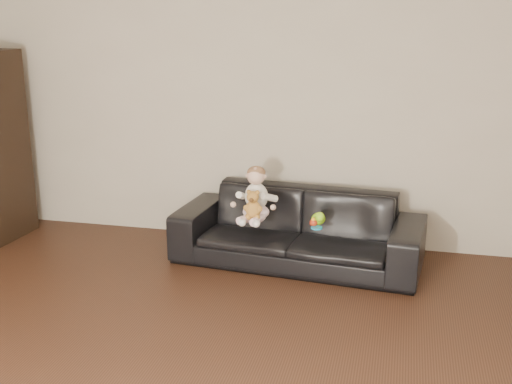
% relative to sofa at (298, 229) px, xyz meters
% --- Properties ---
extents(wall_back, '(5.00, 0.00, 5.00)m').
position_rel_sofa_xyz_m(wall_back, '(-0.45, 0.50, 1.01)').
color(wall_back, '#B6AC98').
rests_on(wall_back, ground).
extents(sofa, '(2.02, 0.95, 0.57)m').
position_rel_sofa_xyz_m(sofa, '(0.00, 0.00, 0.00)').
color(sofa, black).
rests_on(sofa, floor).
extents(baby, '(0.33, 0.39, 0.43)m').
position_rel_sofa_xyz_m(baby, '(-0.32, -0.11, 0.28)').
color(baby, white).
rests_on(baby, sofa).
extents(teddy_bear, '(0.15, 0.15, 0.23)m').
position_rel_sofa_xyz_m(teddy_bear, '(-0.31, -0.24, 0.25)').
color(teddy_bear, '#B27D33').
rests_on(teddy_bear, sofa).
extents(toy_green, '(0.14, 0.15, 0.09)m').
position_rel_sofa_xyz_m(toy_green, '(0.18, -0.12, 0.14)').
color(toy_green, '#8EDB19').
rests_on(toy_green, sofa).
extents(toy_rattle, '(0.08, 0.08, 0.06)m').
position_rel_sofa_xyz_m(toy_rattle, '(0.15, -0.18, 0.12)').
color(toy_rattle, red).
rests_on(toy_rattle, sofa).
extents(toy_blue_disc, '(0.09, 0.09, 0.01)m').
position_rel_sofa_xyz_m(toy_blue_disc, '(0.18, -0.22, 0.10)').
color(toy_blue_disc, '#1BA0DE').
rests_on(toy_blue_disc, sofa).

